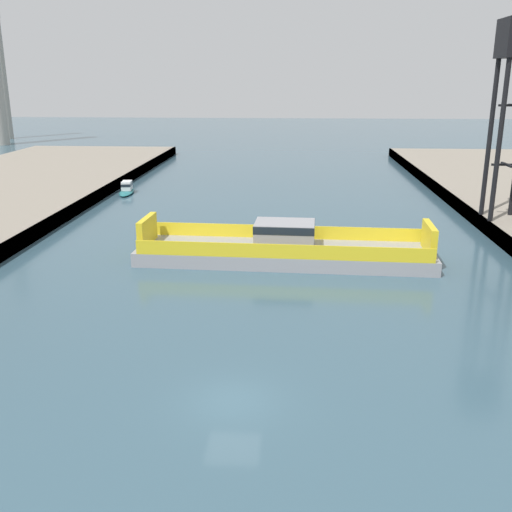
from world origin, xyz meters
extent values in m
plane|color=#385666|center=(0.00, 0.00, 0.00)|extent=(400.00, 400.00, 0.00)
cube|color=#4C4742|center=(-20.68, 20.00, 0.69)|extent=(0.30, 140.00, 1.38)
cube|color=#939399|center=(1.93, 21.48, 0.55)|extent=(23.61, 6.94, 1.10)
cube|color=yellow|center=(2.05, 24.41, 1.65)|extent=(22.43, 1.04, 1.10)
cube|color=yellow|center=(1.81, 18.55, 1.65)|extent=(22.43, 1.04, 1.10)
cube|color=#939399|center=(1.93, 21.48, 2.15)|extent=(4.81, 3.48, 2.11)
cube|color=black|center=(1.93, 21.48, 2.86)|extent=(4.85, 3.52, 0.60)
cube|color=yellow|center=(13.11, 21.02, 2.20)|extent=(0.67, 4.21, 2.20)
cube|color=yellow|center=(-9.26, 21.94, 2.20)|extent=(0.67, 4.21, 2.20)
ellipsoid|color=#237075|center=(-18.70, 48.96, 0.20)|extent=(2.38, 5.99, 0.39)
cube|color=silver|center=(-18.75, 49.39, 0.95)|extent=(1.41, 2.17, 1.12)
cube|color=black|center=(-18.75, 49.39, 1.09)|extent=(1.45, 2.23, 0.34)
cylinder|color=black|center=(20.82, 33.49, 8.57)|extent=(0.44, 0.44, 14.38)
cylinder|color=black|center=(20.82, 30.73, 8.57)|extent=(0.44, 0.44, 14.38)
cube|color=black|center=(22.20, 32.11, 6.41)|extent=(2.75, 0.20, 0.20)
cube|color=black|center=(22.20, 32.11, 6.41)|extent=(0.20, 2.75, 0.20)
cylinder|color=#9E998E|center=(-67.45, 117.35, 14.79)|extent=(2.50, 2.50, 29.59)
camera|label=1|loc=(2.58, -23.21, 13.99)|focal=40.88mm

